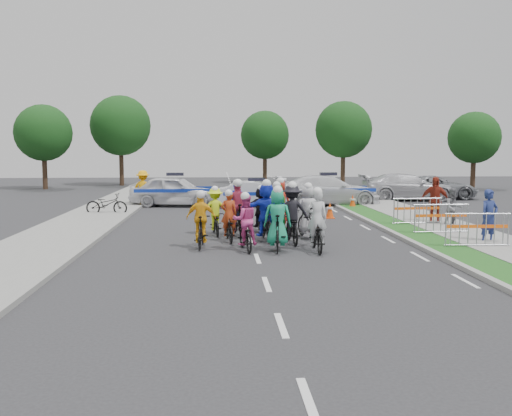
{
  "coord_description": "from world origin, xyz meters",
  "views": [
    {
      "loc": [
        -1.07,
        -15.54,
        3.05
      ],
      "look_at": [
        0.16,
        3.03,
        1.1
      ],
      "focal_mm": 40.0,
      "sensor_mm": 36.0,
      "label": 1
    }
  ],
  "objects": [
    {
      "name": "police_car_0",
      "position": [
        -3.34,
        14.73,
        0.81
      ],
      "size": [
        5.0,
        2.69,
        1.62
      ],
      "primitive_type": "imported",
      "rotation": [
        0.0,
        0.0,
        1.4
      ],
      "color": "silver",
      "rests_on": "ground"
    },
    {
      "name": "spectator_2",
      "position": [
        7.61,
        6.73,
        0.96
      ],
      "size": [
        1.22,
        0.88,
        1.93
      ],
      "primitive_type": "imported",
      "rotation": [
        0.0,
        0.0,
        -0.4
      ],
      "color": "maroon",
      "rests_on": "ground"
    },
    {
      "name": "rider_2",
      "position": [
        -0.28,
        1.29,
        0.66
      ],
      "size": [
        0.84,
        1.81,
        1.77
      ],
      "rotation": [
        0.0,
        0.0,
        3.28
      ],
      "color": "black",
      "rests_on": "ground"
    },
    {
      "name": "rider_7",
      "position": [
        1.95,
        3.5,
        0.74
      ],
      "size": [
        0.89,
        1.88,
        1.91
      ],
      "rotation": [
        0.0,
        0.0,
        3.35
      ],
      "color": "black",
      "rests_on": "ground"
    },
    {
      "name": "cone_1",
      "position": [
        5.79,
        13.07,
        0.34
      ],
      "size": [
        0.4,
        0.4,
        0.7
      ],
      "color": "#F24C0C",
      "rests_on": "ground"
    },
    {
      "name": "spectator_1",
      "position": [
        7.94,
        5.66,
        0.77
      ],
      "size": [
        0.78,
        0.62,
        1.54
      ],
      "primitive_type": "imported",
      "rotation": [
        0.0,
        0.0,
        0.05
      ],
      "color": "slate",
      "rests_on": "ground"
    },
    {
      "name": "police_car_1",
      "position": [
        0.95,
        14.39,
        0.67
      ],
      "size": [
        4.16,
        1.75,
        1.34
      ],
      "primitive_type": "imported",
      "rotation": [
        0.0,
        0.0,
        1.49
      ],
      "color": "silver",
      "rests_on": "ground"
    },
    {
      "name": "rider_0",
      "position": [
        1.83,
        1.03,
        0.63
      ],
      "size": [
        0.71,
        1.9,
        1.92
      ],
      "rotation": [
        0.0,
        0.0,
        3.12
      ],
      "color": "black",
      "rests_on": "ground"
    },
    {
      "name": "rider_3",
      "position": [
        -1.6,
        1.79,
        0.69
      ],
      "size": [
        0.92,
        1.73,
        1.8
      ],
      "rotation": [
        0.0,
        0.0,
        3.08
      ],
      "color": "black",
      "rests_on": "ground"
    },
    {
      "name": "sidewalk_right",
      "position": [
        7.6,
        5.0,
        0.07
      ],
      "size": [
        2.4,
        60.0,
        0.13
      ],
      "primitive_type": "cube",
      "color": "gray",
      "rests_on": "ground"
    },
    {
      "name": "civilian_suv",
      "position": [
        12.05,
        18.13,
        0.7
      ],
      "size": [
        5.18,
        2.6,
        1.41
      ],
      "primitive_type": "imported",
      "rotation": [
        0.0,
        0.0,
        1.52
      ],
      "color": "gray",
      "rests_on": "ground"
    },
    {
      "name": "rider_9",
      "position": [
        -0.38,
        4.29,
        0.76
      ],
      "size": [
        1.05,
        1.96,
        2.0
      ],
      "rotation": [
        0.0,
        0.0,
        3.29
      ],
      "color": "black",
      "rests_on": "ground"
    },
    {
      "name": "tree_2",
      "position": [
        18.0,
        26.0,
        3.83
      ],
      "size": [
        3.85,
        3.85,
        5.77
      ],
      "color": "#382619",
      "rests_on": "ground"
    },
    {
      "name": "rider_8",
      "position": [
        0.97,
        4.34,
        0.71
      ],
      "size": [
        0.8,
        1.87,
        1.91
      ],
      "rotation": [
        0.0,
        0.0,
        3.15
      ],
      "color": "black",
      "rests_on": "ground"
    },
    {
      "name": "rider_10",
      "position": [
        -1.19,
        4.48,
        0.68
      ],
      "size": [
        1.03,
        1.77,
        1.75
      ],
      "rotation": [
        0.0,
        0.0,
        3.26
      ],
      "color": "black",
      "rests_on": "ground"
    },
    {
      "name": "ground",
      "position": [
        0.0,
        0.0,
        0.0
      ],
      "size": [
        90.0,
        90.0,
        0.0
      ],
      "primitive_type": "plane",
      "color": "#28282B",
      "rests_on": "ground"
    },
    {
      "name": "parked_bike",
      "position": [
        -6.2,
        10.92,
        0.5
      ],
      "size": [
        1.96,
        0.85,
        1.0
      ],
      "primitive_type": "imported",
      "rotation": [
        0.0,
        0.0,
        1.47
      ],
      "color": "black",
      "rests_on": "ground"
    },
    {
      "name": "barrier_0",
      "position": [
        6.7,
        0.96,
        0.56
      ],
      "size": [
        2.02,
        0.58,
        1.12
      ],
      "primitive_type": null,
      "rotation": [
        0.0,
        0.0,
        -0.04
      ],
      "color": "#A5A8AD",
      "rests_on": "ground"
    },
    {
      "name": "rider_13",
      "position": [
        1.3,
        6.17,
        0.75
      ],
      "size": [
        0.86,
        1.89,
        1.95
      ],
      "rotation": [
        0.0,
        0.0,
        3.23
      ],
      "color": "black",
      "rests_on": "ground"
    },
    {
      "name": "tree_0",
      "position": [
        -14.0,
        28.0,
        4.19
      ],
      "size": [
        4.2,
        4.2,
        6.3
      ],
      "color": "#382619",
      "rests_on": "ground"
    },
    {
      "name": "rider_6",
      "position": [
        -0.73,
        3.05,
        0.57
      ],
      "size": [
        0.74,
        1.74,
        1.72
      ],
      "rotation": [
        0.0,
        0.0,
        3.23
      ],
      "color": "black",
      "rests_on": "ground"
    },
    {
      "name": "rider_1",
      "position": [
        0.68,
        1.18,
        0.76
      ],
      "size": [
        0.87,
        1.91,
        1.97
      ],
      "rotation": [
        0.0,
        0.0,
        3.05
      ],
      "color": "black",
      "rests_on": "ground"
    },
    {
      "name": "rider_12",
      "position": [
        -0.39,
        5.79,
        0.63
      ],
      "size": [
        1.01,
        1.96,
        1.9
      ],
      "rotation": [
        0.0,
        0.0,
        2.94
      ],
      "color": "black",
      "rests_on": "ground"
    },
    {
      "name": "curb_right",
      "position": [
        5.1,
        5.0,
        0.06
      ],
      "size": [
        0.2,
        60.0,
        0.12
      ],
      "primitive_type": "cube",
      "color": "gray",
      "rests_on": "ground"
    },
    {
      "name": "rider_11",
      "position": [
        0.48,
        5.14,
        0.73
      ],
      "size": [
        1.4,
        1.67,
        1.73
      ],
      "rotation": [
        0.0,
        0.0,
        3.21
      ],
      "color": "black",
      "rests_on": "ground"
    },
    {
      "name": "barrier_2",
      "position": [
        6.7,
        6.17,
        0.56
      ],
      "size": [
        2.03,
        0.66,
        1.12
      ],
      "primitive_type": null,
      "rotation": [
        0.0,
        0.0,
        0.08
      ],
      "color": "#A5A8AD",
      "rests_on": "ground"
    },
    {
      "name": "police_car_2",
      "position": [
        4.83,
        14.71,
        0.8
      ],
      "size": [
        5.57,
        2.33,
        1.61
      ],
      "primitive_type": "imported",
      "rotation": [
        0.0,
        0.0,
        1.59
      ],
      "color": "silver",
      "rests_on": "ground"
    },
    {
      "name": "tree_4",
      "position": [
        3.0,
        34.0,
        4.19
      ],
      "size": [
        4.2,
        4.2,
        6.3
      ],
      "color": "#382619",
      "rests_on": "ground"
    },
    {
      "name": "tree_1",
      "position": [
        9.0,
        30.0,
        4.54
      ],
      "size": [
        4.55,
        4.55,
        6.82
      ],
      "color": "#382619",
      "rests_on": "ground"
    },
    {
      "name": "marshal_hiviz",
      "position": [
        -5.01,
        14.61,
        0.95
      ],
      "size": [
        1.34,
        0.93,
        1.91
      ],
      "primitive_type": "imported",
      "rotation": [
        0.0,
        0.0,
        2.95
      ],
      "color": "#F2A50C",
      "rests_on": "ground"
    },
    {
      "name": "tree_3",
      "position": [
        -9.0,
        32.0,
        4.89
      ],
      "size": [
        4.9,
        4.9,
        7.35
      ],
      "color": "#382619",
      "rests_on": "ground"
    },
    {
      "name": "grass_strip",
      "position": [
        5.8,
        5.0,
        0.06
      ],
      "size": [
        1.2,
        60.0,
        0.11
      ],
      "primitive_type": "cube",
      "color": "#1A4F19",
      "rests_on": "ground"
    },
    {
      "name": "rider_4",
      "position": [
        1.28,
        2.52,
        0.77
      ],
      "size": [
        1.14,
        2.0,
        2.01
      ],
      "rotation": [
        0.0,
        0.0,
        3.18
      ],
      "color": "black",
      "rests_on": "ground"
    },
    {
      "name": "cone_0",
      "position": [
        3.81,
        9.0,
        0.34
      ],
      "size": [
        0.4,
        0.4,
        0.7
      ],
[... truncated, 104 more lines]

